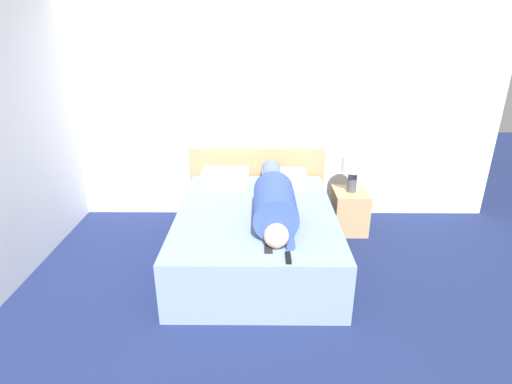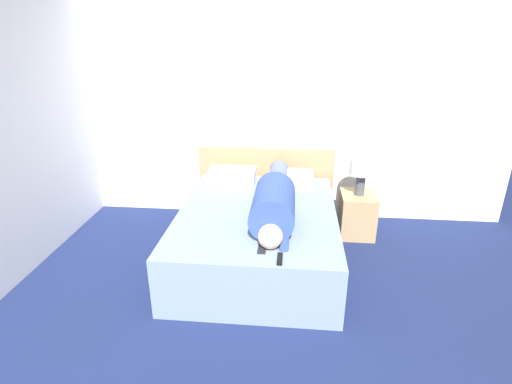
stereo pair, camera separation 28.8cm
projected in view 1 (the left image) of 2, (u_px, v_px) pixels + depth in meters
The scene contains 10 objects.
wall_back at pixel (260, 107), 4.52m from camera, with size 5.47×0.06×2.60m.
bed at pixel (256, 235), 3.87m from camera, with size 1.48×1.93×0.53m.
headboard at pixel (257, 182), 4.78m from camera, with size 1.60×0.04×0.84m.
nightstand at pixel (349, 211), 4.46m from camera, with size 0.37×0.42×0.47m.
table_lamp at pixel (354, 167), 4.27m from camera, with size 0.26×0.26×0.40m.
person_lying at pixel (274, 199), 3.63m from camera, with size 0.37×1.69×0.37m.
pillow_near_headboard at pixel (226, 177), 4.39m from camera, with size 0.50×0.30×0.17m.
pillow_second at pixel (284, 178), 4.38m from camera, with size 0.48×0.30×0.15m.
tv_remote at pixel (288, 258), 2.97m from camera, with size 0.04×0.15×0.02m.
cell_phone at pixel (268, 249), 3.10m from camera, with size 0.06×0.13×0.01m.
Camera 1 is at (-0.01, -0.78, 2.11)m, focal length 28.00 mm.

